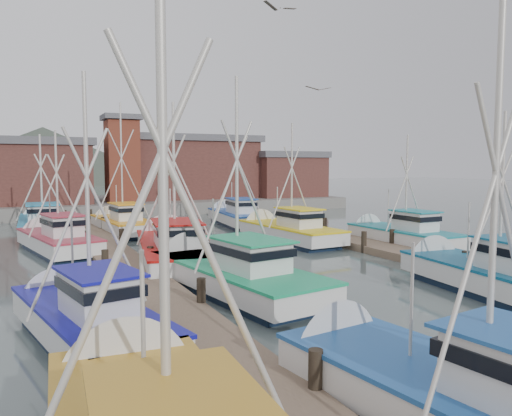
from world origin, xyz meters
name	(u,v)px	position (x,y,z in m)	size (l,w,h in m)	color
ground	(322,283)	(0.00, 0.00, 0.00)	(260.00, 260.00, 0.00)	#4B5A58
dock_left	(133,274)	(-7.00, 4.04, 0.21)	(2.30, 46.00, 1.50)	brown
dock_right	(389,250)	(7.00, 4.04, 0.21)	(2.30, 46.00, 1.50)	brown
quay	(135,204)	(0.00, 37.00, 0.60)	(44.00, 16.00, 1.20)	slate
shed_left	(22,171)	(-11.00, 35.00, 4.34)	(12.72, 8.48, 6.20)	brown
shed_center	(188,166)	(6.00, 37.00, 4.69)	(14.84, 9.54, 6.90)	brown
shed_right	(286,174)	(17.00, 34.00, 3.84)	(8.48, 6.36, 5.20)	brown
lookout_tower	(122,158)	(-2.00, 33.00, 5.55)	(3.60, 3.60, 8.50)	maroon
distant_hills	(13,184)	(-12.76, 122.59, 0.00)	(175.00, 140.00, 42.00)	#454F42
boat_0	(451,398)	(-4.32, -10.94, 0.68)	(3.83, 8.94, 8.40)	black
boat_4	(227,274)	(-4.10, 0.43, 0.68)	(4.39, 9.89, 8.97)	black
boat_5	(485,275)	(4.80, -4.01, 0.68)	(3.69, 8.96, 7.56)	black
boat_6	(84,319)	(-9.81, -3.14, 0.68)	(3.84, 8.14, 7.86)	black
boat_8	(173,248)	(-4.33, 7.09, 0.68)	(4.85, 10.67, 8.88)	black
boat_9	(285,231)	(3.98, 10.43, 0.68)	(3.43, 9.13, 8.22)	black
boat_10	(56,240)	(-9.55, 12.48, 0.68)	(4.20, 8.80, 7.43)	black
boat_11	(398,235)	(9.23, 5.93, 0.68)	(3.00, 8.17, 7.28)	black
boat_12	(120,224)	(-4.82, 18.92, 0.69)	(3.90, 8.81, 9.92)	black
boat_13	(235,216)	(4.60, 20.03, 0.68)	(3.88, 9.25, 9.77)	black
boat_14	(43,224)	(-9.86, 21.11, 0.68)	(3.39, 9.82, 7.87)	black
gull_near	(280,8)	(-2.29, -0.49, 10.70)	(1.52, 0.66, 0.24)	gray
gull_far	(318,89)	(3.62, 6.14, 9.01)	(1.55, 0.63, 0.24)	gray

